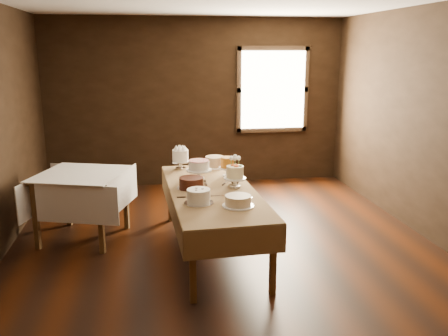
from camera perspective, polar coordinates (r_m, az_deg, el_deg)
floor at (r=5.58m, az=0.34°, el=-10.01°), size 5.00×6.00×0.01m
wall_back at (r=8.12m, az=-3.25°, el=7.81°), size 5.00×0.02×2.80m
wall_front at (r=2.37m, az=12.86°, el=-7.88°), size 5.00×0.02×2.80m
wall_right at (r=6.11m, az=24.23°, el=4.58°), size 0.02×6.00×2.80m
window at (r=8.28m, az=5.87°, el=9.27°), size 1.10×0.05×1.30m
display_table at (r=5.38m, az=-1.44°, el=-3.12°), size 1.03×2.43×0.74m
side_table at (r=5.99m, az=-16.70°, el=-1.53°), size 1.23×1.23×0.83m
cake_meringue at (r=6.28m, az=-5.23°, el=0.97°), size 0.27×0.27×0.27m
cake_speckled at (r=6.35m, az=-1.13°, el=0.71°), size 0.31×0.31×0.15m
cake_lattice at (r=5.77m, az=-3.01°, el=-0.31°), size 0.32×0.32×0.23m
cake_caramel at (r=5.88m, az=0.40°, el=0.03°), size 0.22×0.22×0.26m
cake_chocolate at (r=5.39m, az=-3.93°, el=-1.84°), size 0.33×0.33×0.13m
cake_flowers at (r=5.41m, az=1.32°, el=-1.16°), size 0.26×0.26×0.26m
cake_swirl at (r=4.86m, az=-3.05°, el=-3.46°), size 0.34×0.34×0.15m
cake_cream at (r=4.78m, az=1.69°, el=-3.99°), size 0.32×0.32×0.11m
cake_server_a at (r=5.12m, az=-0.86°, el=-3.33°), size 0.24×0.03×0.01m
cake_server_b at (r=5.10m, az=2.63°, el=-3.42°), size 0.19×0.19×0.01m
cake_server_c at (r=5.66m, az=-2.28°, el=-1.63°), size 0.03×0.24×0.01m
cake_server_d at (r=5.66m, az=0.32°, el=-1.64°), size 0.13×0.23×0.01m
cake_server_e at (r=5.09m, az=-3.80°, el=-3.47°), size 0.24×0.03×0.01m
flower_vase at (r=5.59m, az=1.32°, el=-1.22°), size 0.16×0.16×0.12m
flower_bouquet at (r=5.55m, az=1.33°, el=0.59°), size 0.14×0.14×0.20m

